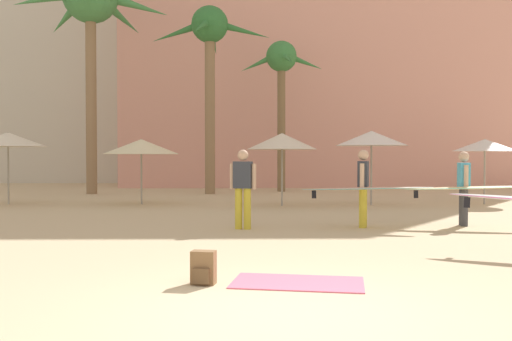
# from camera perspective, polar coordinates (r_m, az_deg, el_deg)

# --- Properties ---
(ground) EXTENTS (120.00, 120.00, 0.00)m
(ground) POSITION_cam_1_polar(r_m,az_deg,el_deg) (5.83, 3.21, -14.50)
(ground) COLOR #C6B28C
(hotel_pink) EXTENTS (22.83, 9.54, 19.47)m
(hotel_pink) POSITION_cam_1_polar(r_m,az_deg,el_deg) (34.96, 7.18, 14.82)
(hotel_pink) COLOR #DB9989
(hotel_pink) RESTS_ON ground
(palm_tree_far_left) EXTENTS (3.92, 3.92, 6.96)m
(palm_tree_far_left) POSITION_cam_1_polar(r_m,az_deg,el_deg) (26.36, 2.61, 10.08)
(palm_tree_far_left) COLOR brown
(palm_tree_far_left) RESTS_ON ground
(palm_tree_left) EXTENTS (6.09, 6.35, 9.75)m
(palm_tree_left) POSITION_cam_1_polar(r_m,az_deg,el_deg) (26.13, -16.42, 15.64)
(palm_tree_left) COLOR #896B4C
(palm_tree_left) RESTS_ON ground
(palm_tree_center) EXTENTS (5.24, 5.12, 8.11)m
(palm_tree_center) POSITION_cam_1_polar(r_m,az_deg,el_deg) (24.89, -4.73, 12.65)
(palm_tree_center) COLOR #896B4C
(palm_tree_center) RESTS_ON ground
(cafe_umbrella_0) EXTENTS (2.54, 2.54, 2.43)m
(cafe_umbrella_0) POSITION_cam_1_polar(r_m,az_deg,el_deg) (20.70, -23.86, 2.89)
(cafe_umbrella_0) COLOR gray
(cafe_umbrella_0) RESTS_ON ground
(cafe_umbrella_1) EXTENTS (2.55, 2.55, 2.20)m
(cafe_umbrella_1) POSITION_cam_1_polar(r_m,az_deg,el_deg) (19.33, -11.56, 2.38)
(cafe_umbrella_1) COLOR gray
(cafe_umbrella_1) RESTS_ON ground
(cafe_umbrella_2) EXTENTS (2.37, 2.37, 2.47)m
(cafe_umbrella_2) POSITION_cam_1_polar(r_m,az_deg,el_deg) (19.01, 11.63, 3.22)
(cafe_umbrella_2) COLOR gray
(cafe_umbrella_2) RESTS_ON ground
(cafe_umbrella_3) EXTENTS (2.12, 2.12, 2.21)m
(cafe_umbrella_3) POSITION_cam_1_polar(r_m,az_deg,el_deg) (20.49, 22.20, 2.39)
(cafe_umbrella_3) COLOR gray
(cafe_umbrella_3) RESTS_ON ground
(cafe_umbrella_5) EXTENTS (2.31, 2.31, 2.38)m
(cafe_umbrella_5) POSITION_cam_1_polar(r_m,az_deg,el_deg) (18.42, 2.66, 2.98)
(cafe_umbrella_5) COLOR gray
(cafe_umbrella_5) RESTS_ON ground
(beach_towel) EXTENTS (1.78, 1.18, 0.01)m
(beach_towel) POSITION_cam_1_polar(r_m,az_deg,el_deg) (7.26, 4.26, -11.27)
(beach_towel) COLOR #EF6684
(beach_towel) RESTS_ON ground
(backpack) EXTENTS (0.33, 0.28, 0.42)m
(backpack) POSITION_cam_1_polar(r_m,az_deg,el_deg) (7.17, -5.37, -9.85)
(backpack) COLOR brown
(backpack) RESTS_ON ground
(person_mid_center) EXTENTS (2.90, 1.11, 1.76)m
(person_mid_center) POSITION_cam_1_polar(r_m,az_deg,el_deg) (12.85, 10.90, -1.56)
(person_mid_center) COLOR gold
(person_mid_center) RESTS_ON ground
(person_near_right) EXTENTS (2.94, 1.02, 1.73)m
(person_near_right) POSITION_cam_1_polar(r_m,az_deg,el_deg) (13.77, 20.50, -1.50)
(person_near_right) COLOR #3D3D42
(person_near_right) RESTS_ON ground
(person_near_left) EXTENTS (0.61, 0.32, 1.76)m
(person_near_left) POSITION_cam_1_polar(r_m,az_deg,el_deg) (12.42, -1.34, -1.53)
(person_near_left) COLOR gold
(person_near_left) RESTS_ON ground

